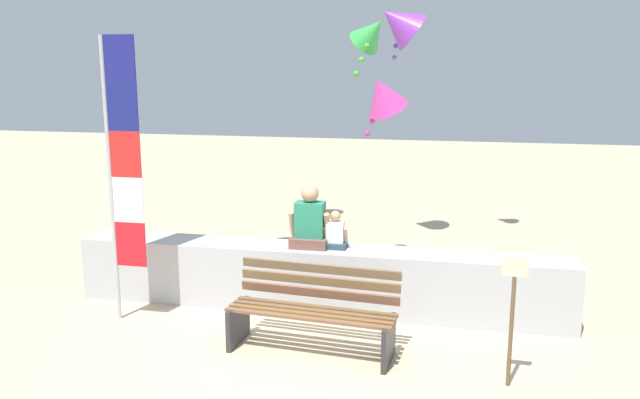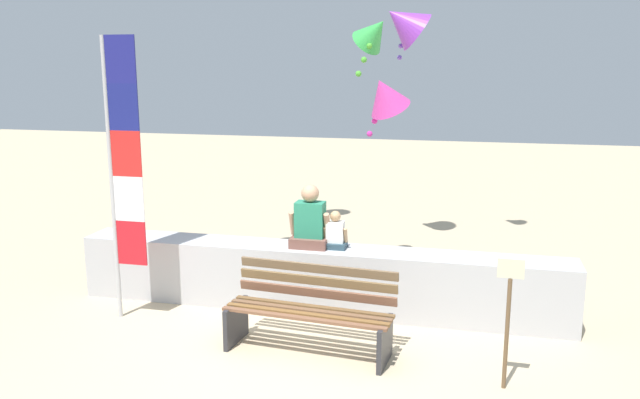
# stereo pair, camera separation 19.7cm
# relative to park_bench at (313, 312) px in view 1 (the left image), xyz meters

# --- Properties ---
(ground_plane) EXTENTS (40.00, 40.00, 0.00)m
(ground_plane) POSITION_rel_park_bench_xyz_m (-0.20, -0.16, -0.43)
(ground_plane) COLOR #C4AF8C
(seawall_ledge) EXTENTS (6.09, 0.56, 0.79)m
(seawall_ledge) POSITION_rel_park_bench_xyz_m (-0.20, 1.16, -0.03)
(seawall_ledge) COLOR #B6B6BA
(seawall_ledge) RESTS_ON ground
(park_bench) EXTENTS (1.82, 0.76, 0.88)m
(park_bench) POSITION_rel_park_bench_xyz_m (0.00, 0.00, 0.00)
(park_bench) COLOR brown
(park_bench) RESTS_ON ground
(person_adult) EXTENTS (0.51, 0.37, 0.78)m
(person_adult) POSITION_rel_park_bench_xyz_m (-0.30, 1.18, 0.67)
(person_adult) COLOR brown
(person_adult) RESTS_ON seawall_ledge
(person_child) EXTENTS (0.30, 0.22, 0.46)m
(person_child) POSITION_rel_park_bench_xyz_m (0.01, 1.18, 0.55)
(person_child) COLOR #29414D
(person_child) RESTS_ON seawall_ledge
(flag_banner) EXTENTS (0.42, 0.05, 3.31)m
(flag_banner) POSITION_rel_park_bench_xyz_m (-2.32, 0.35, 1.45)
(flag_banner) COLOR #B7B7BC
(flag_banner) RESTS_ON ground
(kite_green) EXTENTS (0.74, 0.70, 0.88)m
(kite_green) POSITION_rel_park_bench_xyz_m (0.24, 2.53, 2.97)
(kite_green) COLOR green
(kite_purple) EXTENTS (1.00, 0.89, 1.02)m
(kite_purple) POSITION_rel_park_bench_xyz_m (0.44, 4.21, 3.21)
(kite_purple) COLOR purple
(kite_magenta) EXTENTS (0.87, 0.88, 0.90)m
(kite_magenta) POSITION_rel_park_bench_xyz_m (0.43, 2.29, 2.17)
(kite_magenta) COLOR #DB3D9E
(sign_post) EXTENTS (0.24, 0.04, 1.26)m
(sign_post) POSITION_rel_park_bench_xyz_m (1.98, -0.38, 0.32)
(sign_post) COLOR brown
(sign_post) RESTS_ON ground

